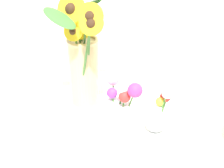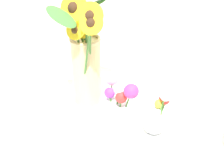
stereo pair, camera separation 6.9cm
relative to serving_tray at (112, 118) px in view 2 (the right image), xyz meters
The scene contains 5 objects.
ground_plane 0.08m from the serving_tray, 98.27° to the right, with size 6.00×6.00×0.00m, color silver.
serving_tray is the anchor object (origin of this frame).
mason_jar_sunflowers 0.22m from the serving_tray, 159.64° to the left, with size 0.22×0.25×0.40m.
vase_small_center 0.14m from the serving_tray, 57.75° to the right, with size 0.13×0.11×0.21m.
vase_bulb_right 0.17m from the serving_tray, ahead, with size 0.08×0.08×0.16m.
Camera 2 is at (0.40, -0.66, 0.66)m, focal length 50.00 mm.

